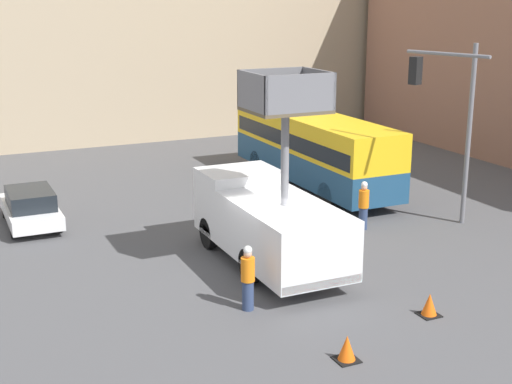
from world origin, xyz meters
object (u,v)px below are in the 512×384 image
object	(u,v)px
city_bus	(313,145)
traffic_cone_mid_road	(429,305)
utility_truck	(268,219)
parked_car_curbside	(31,207)
road_worker_directing	(364,205)
traffic_cone_near_truck	(347,349)
traffic_light_pole	(452,108)
road_worker_near_truck	(248,278)

from	to	relation	value
city_bus	traffic_cone_mid_road	world-z (taller)	city_bus
city_bus	utility_truck	bearing A→B (deg)	133.97
parked_car_curbside	road_worker_directing	bearing A→B (deg)	-26.91
traffic_cone_near_truck	traffic_cone_mid_road	world-z (taller)	traffic_cone_near_truck
traffic_cone_mid_road	parked_car_curbside	size ratio (longest dim) A/B	0.15
traffic_cone_mid_road	parked_car_curbside	world-z (taller)	parked_car_curbside
utility_truck	city_bus	size ratio (longest dim) A/B	0.63
city_bus	road_worker_directing	world-z (taller)	city_bus
city_bus	parked_car_curbside	world-z (taller)	city_bus
city_bus	road_worker_directing	size ratio (longest dim) A/B	5.94
city_bus	traffic_light_pole	bearing A→B (deg)	-177.52
city_bus	parked_car_curbside	distance (m)	12.27
traffic_light_pole	traffic_cone_near_truck	size ratio (longest dim) A/B	10.53
traffic_light_pole	road_worker_near_truck	xyz separation A→B (m)	(-9.36, -3.34, -3.54)
utility_truck	city_bus	world-z (taller)	utility_truck
traffic_light_pole	traffic_cone_near_truck	xyz separation A→B (m)	(-8.42, -6.87, -4.17)
parked_car_curbside	road_worker_near_truck	bearing A→B (deg)	-67.11
traffic_light_pole	utility_truck	bearing A→B (deg)	-175.95
city_bus	parked_car_curbside	xyz separation A→B (m)	(-12.20, -0.50, -1.18)
road_worker_directing	parked_car_curbside	size ratio (longest dim) A/B	0.42
road_worker_near_truck	parked_car_curbside	size ratio (longest dim) A/B	0.43
traffic_light_pole	parked_car_curbside	distance (m)	15.70
traffic_light_pole	traffic_cone_near_truck	bearing A→B (deg)	-140.76
utility_truck	traffic_light_pole	size ratio (longest dim) A/B	1.01
road_worker_directing	parked_car_curbside	world-z (taller)	road_worker_directing
road_worker_near_truck	road_worker_directing	bearing A→B (deg)	159.76
road_worker_near_truck	road_worker_directing	size ratio (longest dim) A/B	1.02
city_bus	traffic_cone_mid_road	distance (m)	13.61
traffic_light_pole	road_worker_near_truck	world-z (taller)	traffic_light_pole
city_bus	traffic_light_pole	world-z (taller)	traffic_light_pole
road_worker_near_truck	traffic_cone_mid_road	size ratio (longest dim) A/B	2.96
road_worker_near_truck	parked_car_curbside	bearing A→B (deg)	-121.84
traffic_cone_near_truck	traffic_cone_mid_road	xyz separation A→B (m)	(3.30, 1.16, -0.01)
utility_truck	traffic_cone_near_truck	distance (m)	6.55
traffic_cone_near_truck	traffic_cone_mid_road	bearing A→B (deg)	19.47
traffic_light_pole	traffic_cone_mid_road	size ratio (longest dim) A/B	10.71
road_worker_directing	parked_car_curbside	bearing A→B (deg)	-39.43
city_bus	road_worker_directing	bearing A→B (deg)	159.59
road_worker_near_truck	traffic_cone_mid_road	distance (m)	4.90
traffic_cone_near_truck	parked_car_curbside	xyz separation A→B (m)	(-5.23, 13.66, 0.41)
road_worker_near_truck	traffic_cone_mid_road	xyz separation A→B (m)	(4.24, -2.37, -0.63)
traffic_cone_mid_road	traffic_light_pole	bearing A→B (deg)	48.11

